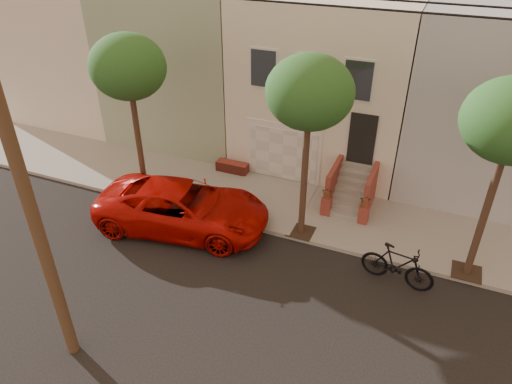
% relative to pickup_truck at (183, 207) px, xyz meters
% --- Properties ---
extents(ground, '(90.00, 90.00, 0.00)m').
position_rel_pickup_truck_xyz_m(ground, '(3.07, -2.74, -0.85)').
color(ground, black).
rests_on(ground, ground).
extents(sidewalk, '(40.00, 3.70, 0.15)m').
position_rel_pickup_truck_xyz_m(sidewalk, '(3.07, 2.61, -0.78)').
color(sidewalk, gray).
rests_on(sidewalk, ground).
extents(house_row, '(33.10, 11.70, 7.00)m').
position_rel_pickup_truck_xyz_m(house_row, '(3.07, 8.45, 2.79)').
color(house_row, beige).
rests_on(house_row, sidewalk).
extents(tree_left, '(2.70, 2.57, 6.30)m').
position_rel_pickup_truck_xyz_m(tree_left, '(-2.43, 1.16, 4.40)').
color(tree_left, '#2D2116').
rests_on(tree_left, sidewalk).
extents(tree_mid, '(2.70, 2.57, 6.30)m').
position_rel_pickup_truck_xyz_m(tree_mid, '(4.07, 1.16, 4.40)').
color(tree_mid, '#2D2116').
rests_on(tree_mid, sidewalk).
extents(pickup_truck, '(6.51, 3.76, 1.71)m').
position_rel_pickup_truck_xyz_m(pickup_truck, '(0.00, 0.00, 0.00)').
color(pickup_truck, '#B20B06').
rests_on(pickup_truck, ground).
extents(motorcycle, '(2.33, 0.95, 1.36)m').
position_rel_pickup_truck_xyz_m(motorcycle, '(7.52, -0.02, -0.17)').
color(motorcycle, black).
rests_on(motorcycle, ground).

